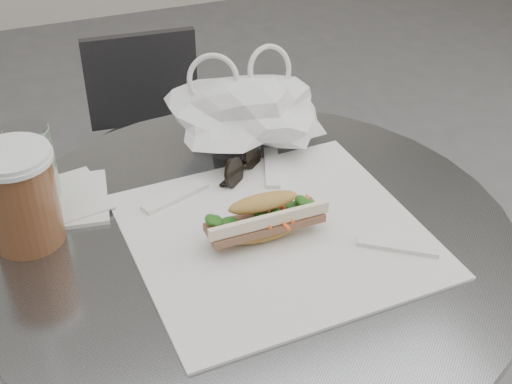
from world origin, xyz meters
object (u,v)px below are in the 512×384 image
object	(u,v)px
sunglasses	(242,165)
iced_coffee	(20,195)
banh_mi	(264,218)
chair_far	(159,189)
cafe_table	(252,365)
drink_can	(33,165)

from	to	relation	value
sunglasses	iced_coffee	bearing A→B (deg)	146.32
banh_mi	iced_coffee	size ratio (longest dim) A/B	0.66
iced_coffee	sunglasses	xyz separation A→B (m)	(0.33, 0.04, -0.06)
chair_far	sunglasses	xyz separation A→B (m)	(0.01, -0.62, 0.45)
cafe_table	drink_can	world-z (taller)	drink_can
banh_mi	drink_can	xyz separation A→B (m)	(-0.28, 0.21, 0.03)
banh_mi	sunglasses	world-z (taller)	banh_mi
chair_far	iced_coffee	size ratio (longest dim) A/B	2.20
cafe_table	sunglasses	xyz separation A→B (m)	(0.04, 0.15, 0.29)
iced_coffee	drink_can	world-z (taller)	iced_coffee
banh_mi	drink_can	bearing A→B (deg)	142.18
chair_far	drink_can	bearing A→B (deg)	67.20
banh_mi	sunglasses	bearing A→B (deg)	79.48
chair_far	sunglasses	bearing A→B (deg)	95.51
sunglasses	drink_can	xyz separation A→B (m)	(-0.31, 0.05, 0.04)
cafe_table	chair_far	world-z (taller)	cafe_table
banh_mi	iced_coffee	xyz separation A→B (m)	(-0.31, 0.12, 0.04)
iced_coffee	sunglasses	bearing A→B (deg)	7.50
iced_coffee	drink_can	xyz separation A→B (m)	(0.02, 0.09, -0.01)
chair_far	iced_coffee	xyz separation A→B (m)	(-0.32, -0.67, 0.51)
chair_far	drink_can	size ratio (longest dim) A/B	5.42
banh_mi	cafe_table	bearing A→B (deg)	130.27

